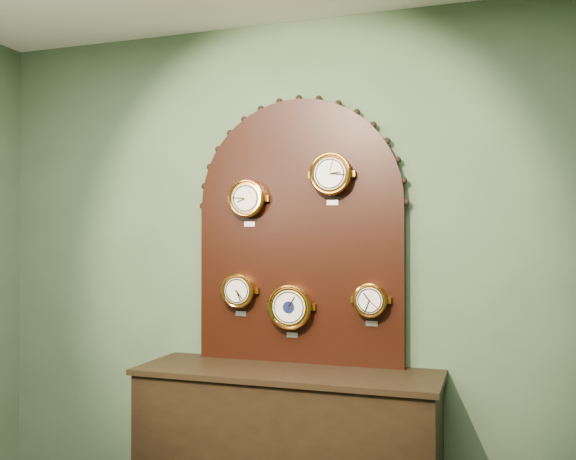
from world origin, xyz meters
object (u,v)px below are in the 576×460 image
(roman_clock, at_px, (248,199))
(arabic_clock, at_px, (331,174))
(tide_clock, at_px, (371,300))
(barometer, at_px, (290,307))
(display_board, at_px, (299,222))
(hygrometer, at_px, (239,291))
(shop_counter, at_px, (287,450))

(roman_clock, height_order, arabic_clock, arabic_clock)
(tide_clock, bearing_deg, barometer, -179.77)
(arabic_clock, bearing_deg, roman_clock, 179.95)
(arabic_clock, bearing_deg, barometer, -179.87)
(roman_clock, distance_m, barometer, 0.67)
(display_board, height_order, arabic_clock, display_board)
(barometer, relative_size, tide_clock, 1.27)
(barometer, bearing_deg, arabic_clock, 0.13)
(roman_clock, relative_size, arabic_clock, 0.94)
(display_board, distance_m, barometer, 0.48)
(arabic_clock, distance_m, hygrometer, 0.86)
(shop_counter, relative_size, roman_clock, 5.93)
(display_board, height_order, barometer, display_board)
(roman_clock, bearing_deg, barometer, -0.22)
(roman_clock, relative_size, barometer, 0.88)
(roman_clock, bearing_deg, display_board, 12.90)
(roman_clock, xyz_separation_m, tide_clock, (0.71, 0.00, -0.56))
(shop_counter, xyz_separation_m, hygrometer, (-0.34, 0.15, 0.83))
(display_board, xyz_separation_m, roman_clock, (-0.29, -0.07, 0.14))
(shop_counter, distance_m, arabic_clock, 1.51)
(shop_counter, relative_size, hygrometer, 6.35)
(roman_clock, height_order, tide_clock, roman_clock)
(display_board, xyz_separation_m, arabic_clock, (0.21, -0.07, 0.26))
(shop_counter, bearing_deg, display_board, 90.00)
(hygrometer, height_order, barometer, hygrometer)
(hygrometer, xyz_separation_m, barometer, (0.31, -0.00, -0.08))
(hygrometer, bearing_deg, shop_counter, -24.16)
(shop_counter, relative_size, barometer, 5.24)
(arabic_clock, relative_size, hygrometer, 1.14)
(roman_clock, height_order, hygrometer, roman_clock)
(shop_counter, distance_m, tide_clock, 0.92)
(hygrometer, relative_size, tide_clock, 1.05)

